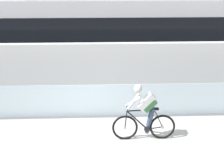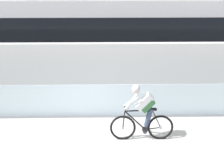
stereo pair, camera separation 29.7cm
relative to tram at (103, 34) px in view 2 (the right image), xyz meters
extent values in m
plane|color=slate|center=(-0.24, -6.85, -1.89)|extent=(200.00, 200.00, 0.00)
cube|color=silver|center=(-0.24, -6.85, -1.89)|extent=(32.00, 3.20, 0.01)
cube|color=silver|center=(-0.24, -5.00, -1.37)|extent=(32.00, 0.05, 1.05)
cube|color=white|center=(-0.24, -3.20, -0.86)|extent=(32.00, 0.36, 2.07)
cube|color=#595654|center=(-0.24, -0.72, -1.89)|extent=(32.00, 0.08, 0.01)
cube|color=#595654|center=(-0.24, 0.72, -1.89)|extent=(32.00, 0.08, 0.01)
cube|color=silver|center=(0.02, 0.00, 0.01)|extent=(11.00, 2.50, 3.10)
cube|color=black|center=(0.02, 0.00, 0.36)|extent=(10.56, 2.54, 1.04)
cube|color=orange|center=(0.02, 0.00, -1.36)|extent=(10.78, 2.53, 0.28)
cube|color=#232326|center=(-3.50, 0.00, -1.53)|extent=(1.40, 1.88, 0.20)
cylinder|color=black|center=(-3.50, -0.72, -1.59)|extent=(0.60, 0.10, 0.60)
cylinder|color=black|center=(-3.50, 0.72, -1.59)|extent=(0.60, 0.10, 0.60)
cube|color=#232326|center=(3.54, 0.00, -1.53)|extent=(1.40, 1.88, 0.20)
cylinder|color=black|center=(3.54, -0.72, -1.59)|extent=(0.60, 0.10, 0.60)
cylinder|color=black|center=(3.54, 0.72, -1.59)|extent=(0.60, 0.10, 0.60)
cube|color=black|center=(5.47, 0.00, 0.01)|extent=(0.16, 2.54, 2.94)
torus|color=black|center=(0.56, -6.85, -1.53)|extent=(0.72, 0.06, 0.72)
cylinder|color=#99999E|center=(0.56, -6.85, -1.53)|extent=(0.07, 0.10, 0.07)
torus|color=black|center=(1.61, -6.85, -1.53)|extent=(0.72, 0.06, 0.72)
cylinder|color=#99999E|center=(1.61, -6.85, -1.53)|extent=(0.07, 0.10, 0.07)
cylinder|color=black|center=(0.90, -6.85, -1.32)|extent=(0.60, 0.04, 0.58)
cylinder|color=black|center=(1.28, -6.85, -1.30)|extent=(0.22, 0.04, 0.59)
cylinder|color=black|center=(0.99, -6.85, -1.03)|extent=(0.76, 0.04, 0.07)
cylinder|color=black|center=(1.40, -6.85, -1.56)|extent=(0.43, 0.03, 0.09)
cylinder|color=black|center=(1.49, -6.85, -1.27)|extent=(0.27, 0.02, 0.53)
cylinder|color=black|center=(0.59, -6.85, -1.29)|extent=(0.08, 0.03, 0.49)
cube|color=black|center=(1.37, -6.85, -0.99)|extent=(0.24, 0.10, 0.05)
cylinder|color=black|center=(0.61, -6.85, -0.94)|extent=(0.03, 0.58, 0.03)
cylinder|color=#262628|center=(1.19, -6.85, -1.59)|extent=(0.18, 0.02, 0.18)
cube|color=silver|center=(1.15, -6.85, -0.78)|extent=(0.50, 0.28, 0.51)
cube|color=#336638|center=(1.24, -6.85, -0.87)|extent=(0.38, 0.30, 0.38)
sphere|color=beige|center=(0.91, -6.85, -0.43)|extent=(0.20, 0.20, 0.20)
sphere|color=silver|center=(0.91, -6.85, -0.40)|extent=(0.23, 0.23, 0.23)
cylinder|color=silver|center=(0.79, -6.85, -0.77)|extent=(0.44, 0.41, 0.41)
cylinder|color=silver|center=(0.79, -6.85, -0.77)|extent=(0.44, 0.41, 0.41)
cylinder|color=#384766|center=(1.26, -6.85, -1.35)|extent=(0.29, 0.33, 0.80)
cylinder|color=#384766|center=(1.26, -6.85, -1.21)|extent=(0.29, 0.33, 0.54)
camera|label=1|loc=(-0.25, -16.11, 2.56)|focal=57.96mm
camera|label=2|loc=(0.05, -16.12, 2.56)|focal=57.96mm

